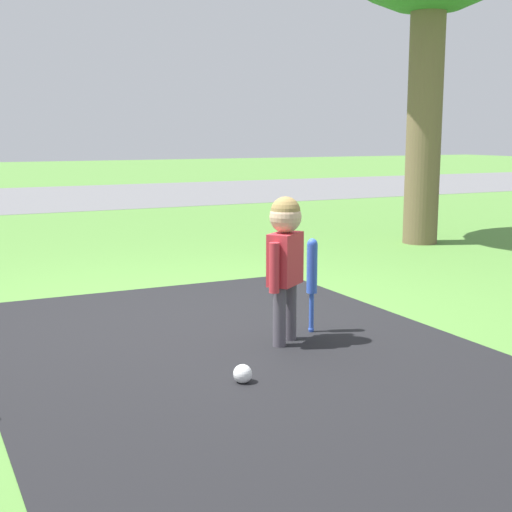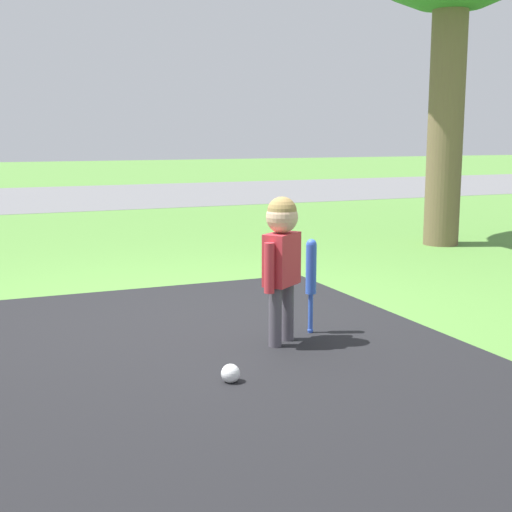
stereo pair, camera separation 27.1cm
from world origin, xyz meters
name	(u,v)px [view 1 (the left image)]	position (x,y,z in m)	size (l,w,h in m)	color
ground_plane	(202,314)	(0.00, 0.00, 0.00)	(60.00, 60.00, 0.00)	#518438
driveway_strip	(402,458)	(-0.16, -2.50, 0.00)	(2.80, 7.00, 0.01)	black
street_strip	(9,199)	(0.00, 10.26, 0.00)	(40.00, 6.00, 0.01)	slate
child	(285,249)	(0.19, -0.89, 0.59)	(0.31, 0.26, 0.91)	#4C4751
baseball_bat	(312,272)	(0.46, -0.75, 0.40)	(0.07, 0.07, 0.62)	blue
sports_ball	(243,374)	(-0.35, -1.42, 0.05)	(0.10, 0.10, 0.10)	white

